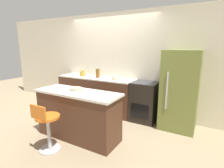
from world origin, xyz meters
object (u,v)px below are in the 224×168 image
(refrigerator, at_px, (180,90))
(kettle, at_px, (83,73))
(mixing_bowl, at_px, (116,78))
(oven_range, at_px, (144,101))
(stool_chair, at_px, (47,127))

(refrigerator, xyz_separation_m, kettle, (-2.59, 0.01, 0.16))
(kettle, xyz_separation_m, mixing_bowl, (1.07, 0.00, -0.03))
(oven_range, height_order, kettle, kettle)
(oven_range, relative_size, mixing_bowl, 4.28)
(refrigerator, bearing_deg, mixing_bowl, 179.70)
(refrigerator, relative_size, mixing_bowl, 7.71)
(refrigerator, distance_m, mixing_bowl, 1.52)
(refrigerator, height_order, stool_chair, refrigerator)
(stool_chair, height_order, kettle, kettle)
(mixing_bowl, bearing_deg, oven_range, 1.39)
(oven_range, distance_m, refrigerator, 0.86)
(stool_chair, bearing_deg, kettle, 112.82)
(stool_chair, bearing_deg, oven_range, 64.08)
(kettle, distance_m, mixing_bowl, 1.07)
(refrigerator, relative_size, stool_chair, 1.97)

